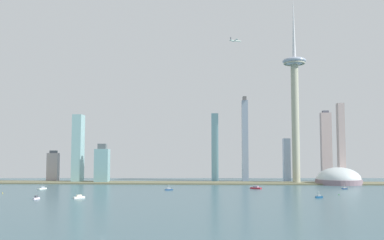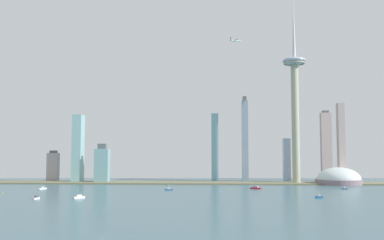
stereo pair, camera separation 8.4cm
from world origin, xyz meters
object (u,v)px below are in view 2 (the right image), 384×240
skyscraper_3 (78,148)px  skyscraper_0 (215,147)px  boat_0 (42,188)px  channel_buoy_0 (3,193)px  skyscraper_4 (102,165)px  airplane (235,41)px  skyscraper_7 (245,140)px  boat_4 (169,189)px  boat_3 (319,197)px  channel_buoy_1 (339,194)px  observation_tower (295,92)px  boat_7 (345,188)px  skyscraper_6 (326,146)px  boat_5 (79,197)px  stadium_dome (339,180)px  skyscraper_5 (341,143)px  skyscraper_1 (287,160)px  skyscraper_2 (53,167)px  boat_6 (36,198)px

skyscraper_3 → skyscraper_0: bearing=11.2°
boat_0 → channel_buoy_0: bearing=177.4°
skyscraper_4 → skyscraper_0: bearing=17.0°
skyscraper_0 → airplane: bearing=-70.5°
skyscraper_7 → boat_4: size_ratio=13.73×
boat_3 → channel_buoy_1: bearing=31.9°
observation_tower → boat_7: bearing=-67.2°
skyscraper_3 → skyscraper_6: 516.17m
boat_5 → airplane: airplane is taller
skyscraper_0 → boat_0: (-277.88, -220.09, -68.88)m
stadium_dome → skyscraper_4: size_ratio=1.10×
skyscraper_3 → boat_0: (-3.82, -165.78, -65.96)m
skyscraper_0 → skyscraper_7: 64.37m
skyscraper_4 → skyscraper_5: size_ratio=0.49×
airplane → skyscraper_1: bearing=20.3°
skyscraper_0 → skyscraper_6: size_ratio=0.95×
skyscraper_2 → boat_7: size_ratio=6.93×
stadium_dome → airplane: airplane is taller
stadium_dome → skyscraper_7: bearing=154.6°
skyscraper_0 → channel_buoy_0: bearing=-136.1°
boat_0 → skyscraper_6: bearing=-46.7°
stadium_dome → boat_6: stadium_dome is taller
skyscraper_3 → boat_6: 324.64m
boat_4 → channel_buoy_1: bearing=-34.4°
observation_tower → skyscraper_4: bearing=-180.0°
stadium_dome → skyscraper_6: bearing=86.7°
skyscraper_0 → skyscraper_4: bearing=-163.0°
skyscraper_4 → boat_4: 220.59m
boat_6 → channel_buoy_0: bearing=-111.8°
skyscraper_5 → boat_7: bearing=-105.0°
boat_5 → channel_buoy_1: boat_5 is taller
skyscraper_3 → airplane: bearing=-9.9°
skyscraper_0 → skyscraper_6: 237.39m
channel_buoy_0 → skyscraper_2: bearing=95.9°
skyscraper_2 → stadium_dome: bearing=-5.4°
skyscraper_1 → channel_buoy_0: bearing=-147.8°
channel_buoy_0 → stadium_dome: bearing=21.5°
boat_0 → boat_7: 486.72m
skyscraper_7 → skyscraper_6: bearing=8.6°
skyscraper_0 → skyscraper_4: (-221.34, -67.47, -35.30)m
boat_7 → boat_5: bearing=-158.0°
skyscraper_0 → observation_tower: bearing=-23.4°
skyscraper_2 → airplane: size_ratio=2.85×
skyscraper_0 → boat_6: bearing=-121.4°
boat_0 → boat_6: 157.48m
boat_3 → boat_4: (-206.03, 107.04, -0.08)m
skyscraper_0 → skyscraper_3: size_ratio=1.04×
stadium_dome → boat_6: 537.18m
skyscraper_3 → skyscraper_6: bearing=8.6°
skyscraper_6 → boat_6: (-461.16, -391.56, -71.12)m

